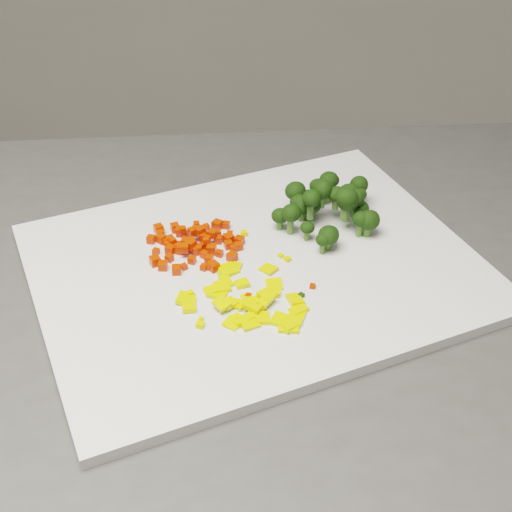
# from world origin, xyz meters

# --- Properties ---
(cutting_board) EXTENTS (0.58, 0.54, 0.01)m
(cutting_board) POSITION_xyz_m (0.21, 0.24, 0.91)
(cutting_board) COLOR silver
(cutting_board) RESTS_ON counter_block
(carrot_pile) EXTENTS (0.10, 0.10, 0.03)m
(carrot_pile) POSITION_xyz_m (0.14, 0.26, 0.93)
(carrot_pile) COLOR red
(carrot_pile) RESTS_ON cutting_board
(pepper_pile) EXTENTS (0.12, 0.12, 0.02)m
(pepper_pile) POSITION_xyz_m (0.21, 0.17, 0.92)
(pepper_pile) COLOR yellow
(pepper_pile) RESTS_ON cutting_board
(broccoli_pile) EXTENTS (0.12, 0.12, 0.06)m
(broccoli_pile) POSITION_xyz_m (0.29, 0.32, 0.94)
(broccoli_pile) COLOR black
(broccoli_pile) RESTS_ON cutting_board
(carrot_cube_0) EXTENTS (0.01, 0.01, 0.01)m
(carrot_cube_0) POSITION_xyz_m (0.15, 0.29, 0.92)
(carrot_cube_0) COLOR red
(carrot_cube_0) RESTS_ON carrot_pile
(carrot_cube_1) EXTENTS (0.01, 0.01, 0.01)m
(carrot_cube_1) POSITION_xyz_m (0.13, 0.24, 0.92)
(carrot_cube_1) COLOR red
(carrot_cube_1) RESTS_ON carrot_pile
(carrot_cube_2) EXTENTS (0.01, 0.01, 0.01)m
(carrot_cube_2) POSITION_xyz_m (0.13, 0.25, 0.92)
(carrot_cube_2) COLOR red
(carrot_cube_2) RESTS_ON carrot_pile
(carrot_cube_3) EXTENTS (0.01, 0.01, 0.01)m
(carrot_cube_3) POSITION_xyz_m (0.15, 0.25, 0.92)
(carrot_cube_3) COLOR red
(carrot_cube_3) RESTS_ON carrot_pile
(carrot_cube_4) EXTENTS (0.01, 0.01, 0.01)m
(carrot_cube_4) POSITION_xyz_m (0.16, 0.24, 0.92)
(carrot_cube_4) COLOR red
(carrot_cube_4) RESTS_ON carrot_pile
(carrot_cube_5) EXTENTS (0.01, 0.01, 0.01)m
(carrot_cube_5) POSITION_xyz_m (0.15, 0.29, 0.92)
(carrot_cube_5) COLOR red
(carrot_cube_5) RESTS_ON carrot_pile
(carrot_cube_6) EXTENTS (0.01, 0.01, 0.01)m
(carrot_cube_6) POSITION_xyz_m (0.15, 0.29, 0.92)
(carrot_cube_6) COLOR red
(carrot_cube_6) RESTS_ON carrot_pile
(carrot_cube_7) EXTENTS (0.01, 0.01, 0.01)m
(carrot_cube_7) POSITION_xyz_m (0.12, 0.25, 0.92)
(carrot_cube_7) COLOR red
(carrot_cube_7) RESTS_ON carrot_pile
(carrot_cube_8) EXTENTS (0.01, 0.01, 0.01)m
(carrot_cube_8) POSITION_xyz_m (0.17, 0.27, 0.92)
(carrot_cube_8) COLOR red
(carrot_cube_8) RESTS_ON carrot_pile
(carrot_cube_9) EXTENTS (0.01, 0.01, 0.01)m
(carrot_cube_9) POSITION_xyz_m (0.14, 0.26, 0.92)
(carrot_cube_9) COLOR red
(carrot_cube_9) RESTS_ON carrot_pile
(carrot_cube_10) EXTENTS (0.01, 0.01, 0.01)m
(carrot_cube_10) POSITION_xyz_m (0.15, 0.27, 0.92)
(carrot_cube_10) COLOR red
(carrot_cube_10) RESTS_ON carrot_pile
(carrot_cube_11) EXTENTS (0.01, 0.01, 0.01)m
(carrot_cube_11) POSITION_xyz_m (0.13, 0.25, 0.92)
(carrot_cube_11) COLOR red
(carrot_cube_11) RESTS_ON carrot_pile
(carrot_cube_12) EXTENTS (0.01, 0.01, 0.01)m
(carrot_cube_12) POSITION_xyz_m (0.14, 0.25, 0.92)
(carrot_cube_12) COLOR red
(carrot_cube_12) RESTS_ON carrot_pile
(carrot_cube_13) EXTENTS (0.01, 0.01, 0.01)m
(carrot_cube_13) POSITION_xyz_m (0.16, 0.26, 0.92)
(carrot_cube_13) COLOR red
(carrot_cube_13) RESTS_ON carrot_pile
(carrot_cube_14) EXTENTS (0.01, 0.01, 0.01)m
(carrot_cube_14) POSITION_xyz_m (0.19, 0.27, 0.92)
(carrot_cube_14) COLOR red
(carrot_cube_14) RESTS_ON carrot_pile
(carrot_cube_15) EXTENTS (0.01, 0.01, 0.01)m
(carrot_cube_15) POSITION_xyz_m (0.14, 0.30, 0.92)
(carrot_cube_15) COLOR red
(carrot_cube_15) RESTS_ON carrot_pile
(carrot_cube_16) EXTENTS (0.01, 0.01, 0.01)m
(carrot_cube_16) POSITION_xyz_m (0.14, 0.27, 0.93)
(carrot_cube_16) COLOR red
(carrot_cube_16) RESTS_ON carrot_pile
(carrot_cube_17) EXTENTS (0.01, 0.01, 0.01)m
(carrot_cube_17) POSITION_xyz_m (0.15, 0.26, 0.92)
(carrot_cube_17) COLOR red
(carrot_cube_17) RESTS_ON carrot_pile
(carrot_cube_18) EXTENTS (0.01, 0.01, 0.01)m
(carrot_cube_18) POSITION_xyz_m (0.14, 0.25, 0.92)
(carrot_cube_18) COLOR red
(carrot_cube_18) RESTS_ON carrot_pile
(carrot_cube_19) EXTENTS (0.01, 0.01, 0.01)m
(carrot_cube_19) POSITION_xyz_m (0.16, 0.25, 0.92)
(carrot_cube_19) COLOR red
(carrot_cube_19) RESTS_ON carrot_pile
(carrot_cube_20) EXTENTS (0.01, 0.01, 0.01)m
(carrot_cube_20) POSITION_xyz_m (0.18, 0.26, 0.92)
(carrot_cube_20) COLOR red
(carrot_cube_20) RESTS_ON carrot_pile
(carrot_cube_21) EXTENTS (0.01, 0.01, 0.01)m
(carrot_cube_21) POSITION_xyz_m (0.09, 0.26, 0.92)
(carrot_cube_21) COLOR red
(carrot_cube_21) RESTS_ON carrot_pile
(carrot_cube_22) EXTENTS (0.01, 0.01, 0.01)m
(carrot_cube_22) POSITION_xyz_m (0.19, 0.26, 0.92)
(carrot_cube_22) COLOR red
(carrot_cube_22) RESTS_ON carrot_pile
(carrot_cube_23) EXTENTS (0.01, 0.01, 0.01)m
(carrot_cube_23) POSITION_xyz_m (0.16, 0.26, 0.92)
(carrot_cube_23) COLOR red
(carrot_cube_23) RESTS_ON carrot_pile
(carrot_cube_24) EXTENTS (0.01, 0.01, 0.01)m
(carrot_cube_24) POSITION_xyz_m (0.16, 0.30, 0.92)
(carrot_cube_24) COLOR red
(carrot_cube_24) RESTS_ON carrot_pile
(carrot_cube_25) EXTENTS (0.01, 0.01, 0.01)m
(carrot_cube_25) POSITION_xyz_m (0.13, 0.27, 0.92)
(carrot_cube_25) COLOR red
(carrot_cube_25) RESTS_ON carrot_pile
(carrot_cube_26) EXTENTS (0.01, 0.01, 0.01)m
(carrot_cube_26) POSITION_xyz_m (0.16, 0.27, 0.92)
(carrot_cube_26) COLOR red
(carrot_cube_26) RESTS_ON carrot_pile
(carrot_cube_27) EXTENTS (0.01, 0.01, 0.01)m
(carrot_cube_27) POSITION_xyz_m (0.15, 0.25, 0.92)
(carrot_cube_27) COLOR red
(carrot_cube_27) RESTS_ON carrot_pile
(carrot_cube_28) EXTENTS (0.01, 0.01, 0.01)m
(carrot_cube_28) POSITION_xyz_m (0.18, 0.28, 0.92)
(carrot_cube_28) COLOR red
(carrot_cube_28) RESTS_ON carrot_pile
(carrot_cube_29) EXTENTS (0.01, 0.01, 0.01)m
(carrot_cube_29) POSITION_xyz_m (0.14, 0.22, 0.92)
(carrot_cube_29) COLOR red
(carrot_cube_29) RESTS_ON carrot_pile
(carrot_cube_30) EXTENTS (0.01, 0.01, 0.01)m
(carrot_cube_30) POSITION_xyz_m (0.12, 0.21, 0.92)
(carrot_cube_30) COLOR red
(carrot_cube_30) RESTS_ON carrot_pile
(carrot_cube_31) EXTENTS (0.01, 0.01, 0.01)m
(carrot_cube_31) POSITION_xyz_m (0.13, 0.27, 0.93)
(carrot_cube_31) COLOR red
(carrot_cube_31) RESTS_ON carrot_pile
(carrot_cube_32) EXTENTS (0.01, 0.01, 0.01)m
(carrot_cube_32) POSITION_xyz_m (0.10, 0.24, 0.92)
(carrot_cube_32) COLOR red
(carrot_cube_32) RESTS_ON carrot_pile
(carrot_cube_33) EXTENTS (0.01, 0.01, 0.01)m
(carrot_cube_33) POSITION_xyz_m (0.12, 0.25, 0.92)
(carrot_cube_33) COLOR red
(carrot_cube_33) RESTS_ON carrot_pile
(carrot_cube_34) EXTENTS (0.01, 0.01, 0.01)m
(carrot_cube_34) POSITION_xyz_m (0.16, 0.23, 0.92)
(carrot_cube_34) COLOR red
(carrot_cube_34) RESTS_ON carrot_pile
(carrot_cube_35) EXTENTS (0.01, 0.01, 0.01)m
(carrot_cube_35) POSITION_xyz_m (0.12, 0.26, 0.92)
(carrot_cube_35) COLOR red
(carrot_cube_35) RESTS_ON carrot_pile
(carrot_cube_36) EXTENTS (0.01, 0.01, 0.01)m
(carrot_cube_36) POSITION_xyz_m (0.11, 0.26, 0.92)
(carrot_cube_36) COLOR red
(carrot_cube_36) RESTS_ON carrot_pile
(carrot_cube_37) EXTENTS (0.01, 0.01, 0.01)m
(carrot_cube_37) POSITION_xyz_m (0.18, 0.27, 0.92)
(carrot_cube_37) COLOR red
(carrot_cube_37) RESTS_ON carrot_pile
(carrot_cube_38) EXTENTS (0.01, 0.01, 0.01)m
(carrot_cube_38) POSITION_xyz_m (0.10, 0.28, 0.92)
(carrot_cube_38) COLOR red
(carrot_cube_38) RESTS_ON carrot_pile
(carrot_cube_39) EXTENTS (0.01, 0.01, 0.01)m
(carrot_cube_39) POSITION_xyz_m (0.15, 0.27, 0.92)
(carrot_cube_39) COLOR red
(carrot_cube_39) RESTS_ON carrot_pile
(carrot_cube_40) EXTENTS (0.01, 0.01, 0.01)m
(carrot_cube_40) POSITION_xyz_m (0.17, 0.30, 0.92)
(carrot_cube_40) COLOR red
(carrot_cube_40) RESTS_ON carrot_pile
(carrot_cube_41) EXTENTS (0.01, 0.01, 0.01)m
(carrot_cube_41) POSITION_xyz_m (0.17, 0.22, 0.92)
(carrot_cube_41) COLOR red
(carrot_cube_41) RESTS_ON carrot_pile
(carrot_cube_42) EXTENTS (0.01, 0.01, 0.01)m
(carrot_cube_42) POSITION_xyz_m (0.12, 0.23, 0.92)
(carrot_cube_42) COLOR red
(carrot_cube_42) RESTS_ON carrot_pile
(carrot_cube_43) EXTENTS (0.01, 0.01, 0.01)m
(carrot_cube_43) POSITION_xyz_m (0.11, 0.25, 0.92)
(carrot_cube_43) COLOR red
(carrot_cube_43) RESTS_ON carrot_pile
(carrot_cube_44) EXTENTS (0.01, 0.01, 0.01)m
(carrot_cube_44) POSITION_xyz_m (0.17, 0.28, 0.92)
(carrot_cube_44) COLOR red
(carrot_cube_44) RESTS_ON carrot_pile
(carrot_cube_45) EXTENTS (0.01, 0.01, 0.01)m
(carrot_cube_45) POSITION_xyz_m (0.17, 0.22, 0.92)
(carrot_cube_45) COLOR red
(carrot_cube_45) RESTS_ON carrot_pile
(carrot_cube_46) EXTENTS (0.01, 0.01, 0.01)m
(carrot_cube_46) POSITION_xyz_m (0.12, 0.29, 0.92)
(carrot_cube_46) COLOR red
(carrot_cube_46) RESTS_ON carrot_pile
(carrot_cube_47) EXTENTS (0.01, 0.01, 0.01)m
(carrot_cube_47) POSITION_xyz_m (0.15, 0.28, 0.92)
(carrot_cube_47) COLOR red
(carrot_cube_47) RESTS_ON carrot_pile
(carrot_cube_48) EXTENTS (0.01, 0.01, 0.01)m
(carrot_cube_48) POSITION_xyz_m (0.17, 0.24, 0.92)
(carrot_cube_48) COLOR red
(carrot_cube_48) RESTS_ON carrot_pile
(carrot_cube_49) EXTENTS (0.01, 0.01, 0.01)m
(carrot_cube_49) POSITION_xyz_m (0.12, 0.28, 0.92)
(carrot_cube_49) COLOR red
(carrot_cube_49) RESTS_ON carrot_pile
(carrot_cube_50) EXTENTS (0.01, 0.01, 0.01)m
(carrot_cube_50) POSITION_xyz_m (0.16, 0.22, 0.92)
(carrot_cube_50) COLOR red
(carrot_cube_50) RESTS_ON carrot_pile
(carrot_cube_51) EXTENTS (0.01, 0.01, 0.01)m
(carrot_cube_51) POSITION_xyz_m (0.14, 0.24, 0.92)
(carrot_cube_51) COLOR red
(carrot_cube_51) RESTS_ON carrot_pile
(carrot_cube_52) EXTENTS (0.01, 0.01, 0.01)m
(carrot_cube_52) POSITION_xyz_m (0.14, 0.27, 0.93)
(carrot_cube_52) COLOR red
(carrot_cube_52) RESTS_ON carrot_pile
(carrot_cube_53) EXTENTS (0.01, 0.01, 0.01)m
(carrot_cube_53) POSITION_xyz_m (0.10, 0.27, 0.92)
(carrot_cube_53) COLOR red
(carrot_cube_53) RESTS_ON carrot_pile
(carrot_cube_54) EXTENTS (0.01, 0.01, 0.01)m
(carrot_cube_54) POSITION_xyz_m (0.14, 0.25, 0.92)
(carrot_cube_54) COLOR red
(carrot_cube_54) RESTS_ON carrot_pile
(carrot_cube_55) EXTENTS (0.01, 0.01, 0.01)m
(carrot_cube_55) POSITION_xyz_m (0.12, 0.28, 0.92)
(carrot_cube_55) COLOR red
(carrot_cube_55) RESTS_ON carrot_pile
(carrot_cube_56) EXTENTS (0.01, 0.01, 0.01)m
(carrot_cube_56) POSITION_xyz_m (0.12, 0.24, 0.92)
(carrot_cube_56) COLOR red
(carrot_cube_56) RESTS_ON carrot_pile
(carrot_cube_57) EXTENTS (0.01, 0.01, 0.01)m
(carrot_cube_57) POSITION_xyz_m (0.16, 0.25, 0.92)
(carrot_cube_57) COLOR red
(carrot_cube_57) RESTS_ON carrot_pile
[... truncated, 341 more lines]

